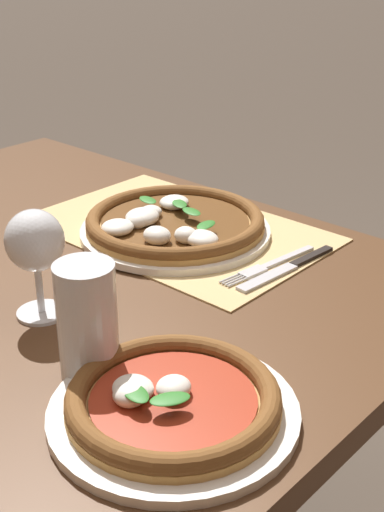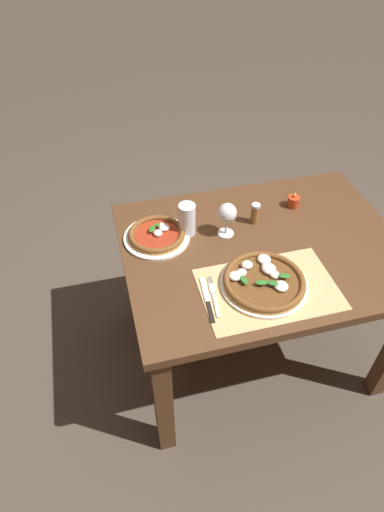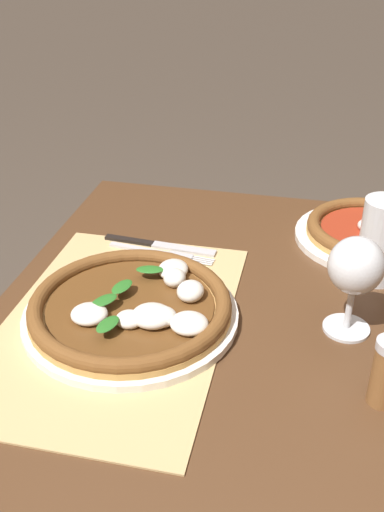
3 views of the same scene
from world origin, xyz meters
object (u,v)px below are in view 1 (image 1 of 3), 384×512
Objects in this scene: pizza_near at (174,224)px; wine_glass at (35,245)px; fork at (269,265)px; pizza_far at (172,403)px; pint_glass at (87,323)px; knife at (287,268)px.

pizza_near is 2.12× the size of wine_glass.
pizza_near is at bearing -81.63° from wine_glass.
pizza_far is at bearing 110.72° from fork.
wine_glass is at bearing -16.70° from pint_glass.
pint_glass is at bearing 91.20° from fork.
fork is (0.01, -0.37, -0.06)m from pint_glass.
wine_glass is 0.72× the size of knife.
pint_glass is at bearing 119.25° from pizza_near.
wine_glass is 0.37m from fork.
wine_glass reaches higher than pizza_far.
fork is at bearing -114.67° from wine_glass.
pint_glass is at bearing 1.75° from pizza_far.
pint_glass is 0.72× the size of fork.
fork is 0.93× the size of knife.
wine_glass is at bearing 62.26° from knife.
pizza_near is 0.49m from pizza_far.
wine_glass is 0.77× the size of fork.
knife is at bearing -92.94° from pint_glass.
pizza_far is 0.40m from fork.
knife is (0.11, -0.38, -0.01)m from pizza_far.
pizza_far is at bearing -178.25° from pint_glass.
fork is (-0.20, -0.01, -0.02)m from pizza_near.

